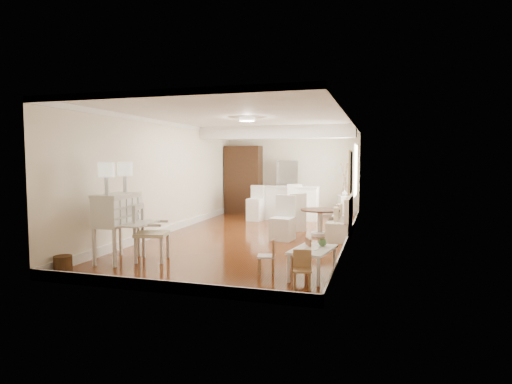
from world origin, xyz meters
The scene contains 20 objects.
room centered at (0.04, 0.32, 1.98)m, with size 9.00×9.04×2.82m.
secretary_bureau centered at (-1.70, -3.01, 0.62)m, with size 0.97×0.99×1.24m, color silver.
gustavian_armchair centered at (-1.10, -2.83, 0.52)m, with size 0.59×0.59×1.04m, color beige.
wicker_basket centered at (-2.05, -4.02, 0.14)m, with size 0.29×0.29×0.29m, color #4A2E17.
kids_table centered at (1.90, -3.12, 0.23)m, with size 0.56×0.93×0.46m, color white.
kids_chair_a centered at (1.68, -2.98, 0.30)m, with size 0.29×0.29×0.60m, color #9C6B47.
kids_chair_b centered at (1.14, -3.09, 0.29)m, with size 0.28×0.28×0.59m, color #9C7047.
kids_chair_c centered at (1.84, -3.75, 0.28)m, with size 0.27×0.27×0.56m, color #9D7247.
banquette centered at (1.99, 0.50, 0.49)m, with size 0.52×1.60×0.98m, color silver.
dining_table centered at (1.51, 0.59, 0.32)m, with size 0.95×0.95×0.65m, color #422315.
slip_chair_near centered at (0.75, -0.19, 0.51)m, with size 0.49×0.51×1.02m, color white.
slip_chair_far centered at (0.75, 1.14, 0.49)m, with size 0.47×0.49×0.99m, color white.
breakfast_counter centered at (0.10, 3.10, 0.52)m, with size 2.05×0.65×1.03m, color white.
bar_stool_left centered at (-0.72, 2.58, 0.53)m, with size 0.43×0.43×1.06m, color white.
bar_stool_right centered at (0.49, 2.63, 0.56)m, with size 0.45×0.45×1.12m, color white.
pantry_cabinet centered at (-1.60, 4.18, 1.15)m, with size 1.20×0.60×2.30m, color #381E11.
fridge centered at (0.30, 4.15, 0.90)m, with size 0.75×0.65×1.80m, color silver.
sideboard centered at (1.87, 3.44, 0.38)m, with size 0.35×0.79×0.75m, color beige.
pencil_cup centered at (2.02, -2.91, 0.52)m, with size 0.13×0.13×0.11m, color #57874E.
branch_vase centered at (1.87, 3.42, 0.84)m, with size 0.18×0.18×0.18m, color white.
Camera 1 is at (2.89, -9.73, 1.87)m, focal length 30.00 mm.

